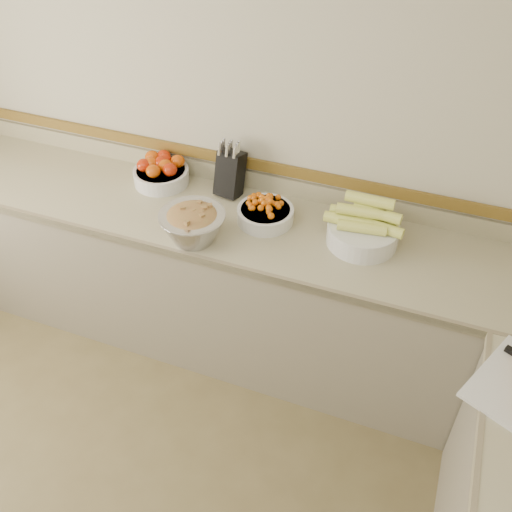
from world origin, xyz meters
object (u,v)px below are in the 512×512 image
(corn_bowl, at_px, (363,229))
(rhubarb_bowl, at_px, (193,224))
(cherry_tomato_bowl, at_px, (266,212))
(knife_block, at_px, (230,172))
(tomato_bowl, at_px, (161,171))

(corn_bowl, height_order, rhubarb_bowl, corn_bowl)
(cherry_tomato_bowl, distance_m, corn_bowl, 0.49)
(knife_block, relative_size, cherry_tomato_bowl, 1.10)
(tomato_bowl, height_order, corn_bowl, corn_bowl)
(rhubarb_bowl, bearing_deg, knife_block, 88.51)
(rhubarb_bowl, bearing_deg, cherry_tomato_bowl, 43.78)
(knife_block, bearing_deg, cherry_tomato_bowl, -32.87)
(knife_block, distance_m, tomato_bowl, 0.40)
(knife_block, distance_m, corn_bowl, 0.77)
(knife_block, distance_m, rhubarb_bowl, 0.43)
(tomato_bowl, relative_size, rhubarb_bowl, 0.95)
(tomato_bowl, height_order, rhubarb_bowl, rhubarb_bowl)
(cherry_tomato_bowl, bearing_deg, tomato_bowl, 168.63)
(knife_block, height_order, corn_bowl, knife_block)
(cherry_tomato_bowl, relative_size, rhubarb_bowl, 0.89)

